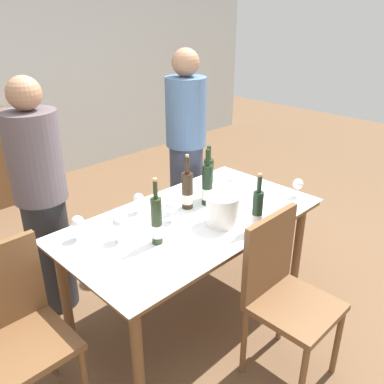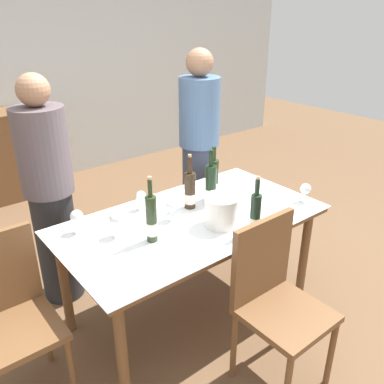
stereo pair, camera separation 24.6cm
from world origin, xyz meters
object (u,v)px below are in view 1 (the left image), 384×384
Objects in this scene: wine_glass_2 at (172,207)px; wine_glass_0 at (139,200)px; wine_glass_3 at (78,223)px; wine_bottle_3 at (207,186)px; chair_left_end at (14,325)px; ice_bucket at (222,209)px; wine_bottle_0 at (208,179)px; person_guest_left at (186,151)px; wine_glass_4 at (298,185)px; wine_bottle_1 at (157,222)px; wine_bottle_4 at (257,211)px; wine_glass_5 at (233,183)px; person_host at (42,203)px; wine_glass_1 at (119,224)px; dining_table at (192,228)px; wine_bottle_2 at (187,191)px; chair_near_front at (283,288)px.

wine_glass_0 is at bearing 105.82° from wine_glass_2.
wine_glass_3 is (-0.52, 0.22, 0.00)m from wine_glass_2.
chair_left_end is at bearing 179.47° from wine_bottle_3.
wine_glass_3 is at bearing 21.60° from chair_left_end.
ice_bucket is 0.23× the size of chair_left_end.
person_guest_left is at bearing 58.47° from wine_bottle_0.
wine_bottle_3 is 2.94× the size of wine_glass_0.
wine_glass_4 is at bearing -34.55° from wine_bottle_3.
wine_bottle_1 is at bearing -165.88° from wine_bottle_3.
wine_bottle_4 is at bearing -39.27° from wine_glass_3.
wine_bottle_4 is at bearing -124.18° from wine_glass_5.
wine_glass_4 is 1.70m from person_host.
person_guest_left is (1.00, 0.79, -0.03)m from wine_bottle_1.
wine_glass_1 is 0.24m from wine_glass_3.
wine_bottle_0 is at bearing 55.62° from ice_bucket.
dining_table is 0.25m from wine_bottle_2.
wine_bottle_4 is at bearing -36.15° from wine_glass_1.
wine_bottle_0 reaches higher than chair_left_end.
wine_glass_2 reaches higher than wine_glass_5.
wine_glass_2 is at bearing 123.22° from wine_bottle_4.
wine_bottle_4 reaches higher than ice_bucket.
wine_glass_4 is (1.09, -0.22, -0.04)m from wine_bottle_1.
wine_bottle_4 is at bearing -114.06° from person_guest_left.
wine_bottle_4 reaches higher than wine_glass_2.
chair_left_end is at bearing -128.04° from person_host.
wine_glass_2 is at bearing -169.27° from wine_bottle_0.
wine_glass_5 is (0.92, -0.06, -0.01)m from wine_glass_1.
wine_glass_4 is (0.66, -0.42, -0.03)m from wine_bottle_2.
wine_bottle_1 is at bearing -11.03° from chair_left_end.
chair_near_front is at bearing -33.76° from chair_left_end.
person_host is at bearing 125.39° from wine_bottle_4.
person_guest_left reaches higher than wine_glass_4.
chair_left_end reaches higher than wine_glass_0.
wine_glass_2 is 1.02× the size of wine_glass_5.
wine_glass_0 is 1.10m from wine_glass_4.
wine_glass_3 is 1.10m from wine_glass_5.
wine_bottle_3 is at bearing -38.51° from person_host.
wine_glass_0 is (-0.48, 0.16, -0.05)m from wine_bottle_0.
wine_glass_1 is at bearing -49.67° from wine_glass_3.
wine_glass_5 is at bearing -107.08° from person_guest_left.
wine_bottle_0 is 0.69m from person_guest_left.
wine_bottle_2 is at bearing -41.02° from person_host.
wine_bottle_0 is 2.43× the size of wine_glass_1.
wine_glass_0 is (0.16, 0.37, -0.04)m from wine_bottle_1.
wine_bottle_1 is 0.21m from wine_glass_1.
wine_glass_3 reaches higher than wine_glass_0.
wine_glass_5 is (0.45, 0.04, 0.17)m from dining_table.
dining_table is at bearing -123.55° from wine_bottle_2.
wine_bottle_0 is 2.68× the size of wine_glass_2.
wine_bottle_0 is at bearing 3.01° from wine_bottle_2.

